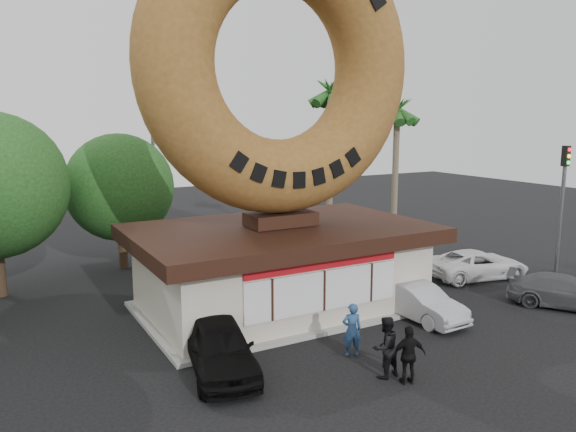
% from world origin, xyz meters
% --- Properties ---
extents(ground, '(90.00, 90.00, 0.00)m').
position_xyz_m(ground, '(0.00, 0.00, 0.00)').
color(ground, black).
rests_on(ground, ground).
extents(donut_shop, '(11.20, 7.20, 3.80)m').
position_xyz_m(donut_shop, '(0.00, 5.98, 1.77)').
color(donut_shop, '#C0B3A4').
rests_on(donut_shop, ground).
extents(giant_donut, '(10.85, 2.76, 10.85)m').
position_xyz_m(giant_donut, '(0.00, 6.00, 9.22)').
color(giant_donut, '#955D2B').
rests_on(giant_donut, donut_shop).
extents(tree_mid, '(5.20, 5.20, 6.63)m').
position_xyz_m(tree_mid, '(-4.00, 15.00, 4.02)').
color(tree_mid, '#473321').
rests_on(tree_mid, ground).
extents(palm_near, '(2.60, 2.60, 9.75)m').
position_xyz_m(palm_near, '(7.50, 14.00, 8.41)').
color(palm_near, '#726651').
rests_on(palm_near, ground).
extents(palm_far, '(2.60, 2.60, 8.75)m').
position_xyz_m(palm_far, '(11.00, 12.50, 7.48)').
color(palm_far, '#726651').
rests_on(palm_far, ground).
extents(street_lamp, '(2.11, 0.20, 8.00)m').
position_xyz_m(street_lamp, '(-1.86, 16.00, 4.48)').
color(street_lamp, '#59595E').
rests_on(street_lamp, ground).
extents(traffic_signal, '(0.30, 0.38, 6.07)m').
position_xyz_m(traffic_signal, '(14.00, 3.99, 3.87)').
color(traffic_signal, '#59595E').
rests_on(traffic_signal, ground).
extents(person_left, '(0.73, 0.59, 1.72)m').
position_xyz_m(person_left, '(-0.20, 0.98, 0.86)').
color(person_left, navy).
rests_on(person_left, ground).
extents(person_center, '(0.92, 0.75, 1.81)m').
position_xyz_m(person_center, '(-0.22, -0.66, 0.90)').
color(person_center, black).
rests_on(person_center, ground).
extents(person_right, '(1.06, 0.70, 1.68)m').
position_xyz_m(person_right, '(0.11, -1.30, 0.84)').
color(person_right, black).
rests_on(person_right, ground).
extents(car_black, '(2.67, 4.70, 1.51)m').
position_xyz_m(car_black, '(-4.21, 1.98, 0.75)').
color(car_black, black).
rests_on(car_black, ground).
extents(car_silver, '(1.56, 4.00, 1.30)m').
position_xyz_m(car_silver, '(3.91, 2.48, 0.65)').
color(car_silver, '#A3A3A8').
rests_on(car_silver, ground).
extents(car_grey, '(3.92, 4.58, 1.26)m').
position_xyz_m(car_grey, '(9.82, 0.61, 0.63)').
color(car_grey, '#4F5054').
rests_on(car_grey, ground).
extents(car_white, '(5.08, 3.09, 1.32)m').
position_xyz_m(car_white, '(9.92, 5.17, 0.66)').
color(car_white, silver).
rests_on(car_white, ground).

